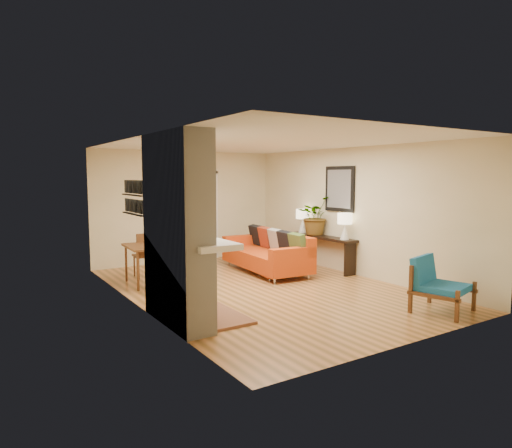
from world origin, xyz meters
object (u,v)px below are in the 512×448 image
object	(u,v)px
sofa	(269,253)
lamp_far	(302,218)
houseplant	(315,216)
blue_chair	(436,282)
console_table	(322,243)
ottoman	(277,267)
dining_table	(150,253)
lamp_near	(345,223)

from	to	relation	value
sofa	lamp_far	bearing A→B (deg)	14.61
houseplant	lamp_far	bearing A→B (deg)	88.72
blue_chair	houseplant	xyz separation A→B (m)	(0.61, 3.55, 0.71)
sofa	console_table	bearing A→B (deg)	-20.40
sofa	blue_chair	world-z (taller)	sofa
ottoman	lamp_far	bearing A→B (deg)	33.03
console_table	houseplant	xyz separation A→B (m)	(-0.01, 0.26, 0.57)
console_table	lamp_far	distance (m)	0.86
ottoman	dining_table	size ratio (longest dim) A/B	0.47
sofa	houseplant	xyz separation A→B (m)	(1.11, -0.16, 0.75)
ottoman	lamp_near	bearing A→B (deg)	-22.25
dining_table	console_table	size ratio (longest dim) A/B	0.91
lamp_near	houseplant	size ratio (longest dim) A/B	0.64
lamp_near	lamp_far	world-z (taller)	same
ottoman	blue_chair	distance (m)	3.23
ottoman	sofa	bearing A→B (deg)	71.24
sofa	blue_chair	size ratio (longest dim) A/B	2.48
dining_table	lamp_near	size ratio (longest dim) A/B	3.13
dining_table	console_table	distance (m)	3.71
ottoman	houseplant	size ratio (longest dim) A/B	0.94
lamp_far	houseplant	bearing A→B (deg)	-91.28
sofa	ottoman	distance (m)	0.62
sofa	lamp_far	size ratio (longest dim) A/B	4.37
sofa	dining_table	distance (m)	2.55
sofa	blue_chair	xyz separation A→B (m)	(0.49, -3.71, 0.04)
blue_chair	ottoman	bearing A→B (deg)	102.22
console_table	lamp_near	world-z (taller)	lamp_near
blue_chair	dining_table	distance (m)	4.99
lamp_far	houseplant	size ratio (longest dim) A/B	0.64
ottoman	lamp_far	xyz separation A→B (m)	(1.31, 0.85, 0.87)
dining_table	lamp_near	distance (m)	3.92
blue_chair	dining_table	bearing A→B (deg)	127.35
blue_chair	dining_table	xyz separation A→B (m)	(-3.02, 3.96, 0.15)
dining_table	lamp_far	world-z (taller)	lamp_far
ottoman	blue_chair	size ratio (longest dim) A/B	0.84
ottoman	lamp_near	distance (m)	1.65
ottoman	dining_table	world-z (taller)	dining_table
console_table	houseplant	distance (m)	0.63
dining_table	lamp_far	distance (m)	3.68
lamp_near	ottoman	bearing A→B (deg)	157.75
blue_chair	houseplant	distance (m)	3.67
blue_chair	lamp_far	xyz separation A→B (m)	(0.62, 4.00, 0.62)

